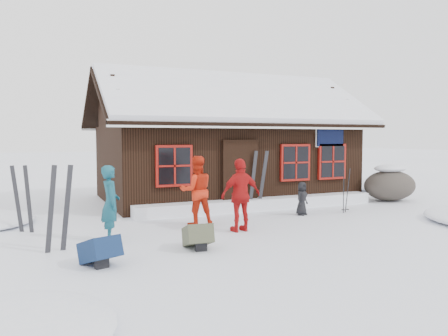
# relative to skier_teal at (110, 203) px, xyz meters

# --- Properties ---
(ground) EXTENTS (120.00, 120.00, 0.00)m
(ground) POSITION_rel_skier_teal_xyz_m (3.21, -0.04, -0.78)
(ground) COLOR white
(ground) RESTS_ON ground
(mountain_hut) EXTENTS (8.90, 6.09, 4.42)m
(mountain_hut) POSITION_rel_skier_teal_xyz_m (4.71, 4.94, 0.80)
(mountain_hut) COLOR black
(mountain_hut) RESTS_ON ground
(snow_drift) EXTENTS (7.60, 0.60, 0.35)m
(snow_drift) POSITION_rel_skier_teal_xyz_m (4.71, 2.21, -0.60)
(snow_drift) COLOR white
(snow_drift) RESTS_ON ground
(snow_mounds) EXTENTS (20.60, 13.20, 0.48)m
(snow_mounds) POSITION_rel_skier_teal_xyz_m (4.86, 1.82, -0.78)
(snow_mounds) COLOR white
(snow_mounds) RESTS_ON ground
(skier_teal) EXTENTS (0.40, 0.58, 1.56)m
(skier_teal) POSITION_rel_skier_teal_xyz_m (0.00, 0.00, 0.00)
(skier_teal) COLOR #124A59
(skier_teal) RESTS_ON ground
(skier_orange_left) EXTENTS (0.86, 0.70, 1.68)m
(skier_orange_left) POSITION_rel_skier_teal_xyz_m (2.19, 0.86, 0.06)
(skier_orange_left) COLOR red
(skier_orange_left) RESTS_ON ground
(skier_orange_right) EXTENTS (0.99, 0.46, 1.65)m
(skier_orange_right) POSITION_rel_skier_teal_xyz_m (2.84, -0.27, 0.05)
(skier_orange_right) COLOR #AF1112
(skier_orange_right) RESTS_ON ground
(skier_crouched) EXTENTS (0.53, 0.47, 0.91)m
(skier_crouched) POSITION_rel_skier_teal_xyz_m (5.28, 0.93, -0.32)
(skier_crouched) COLOR black
(skier_crouched) RESTS_ON ground
(boulder) EXTENTS (1.86, 1.39, 1.09)m
(boulder) POSITION_rel_skier_teal_xyz_m (9.54, 2.05, -0.23)
(boulder) COLOR #463E38
(boulder) RESTS_ON ground
(ski_pair_left) EXTENTS (0.54, 0.12, 1.67)m
(ski_pair_left) POSITION_rel_skier_teal_xyz_m (-1.01, -0.45, 0.01)
(ski_pair_left) COLOR black
(ski_pair_left) RESTS_ON ground
(ski_pair_mid) EXTENTS (0.46, 0.23, 1.56)m
(ski_pair_mid) POSITION_rel_skier_teal_xyz_m (-1.66, 1.63, -0.05)
(ski_pair_mid) COLOR black
(ski_pair_mid) RESTS_ON ground
(ski_pair_right) EXTENTS (0.61, 0.23, 1.79)m
(ski_pair_right) POSITION_rel_skier_teal_xyz_m (4.57, 2.16, 0.07)
(ski_pair_right) COLOR black
(ski_pair_right) RESTS_ON ground
(ski_poles) EXTENTS (0.23, 0.11, 1.30)m
(ski_poles) POSITION_rel_skier_teal_xyz_m (6.66, 0.79, -0.17)
(ski_poles) COLOR black
(ski_poles) RESTS_ON ground
(backpack_blue) EXTENTS (0.68, 0.78, 0.35)m
(backpack_blue) POSITION_rel_skier_teal_xyz_m (-0.46, -1.70, -0.60)
(backpack_blue) COLOR #102245
(backpack_blue) RESTS_ON ground
(backpack_olive) EXTENTS (0.56, 0.70, 0.35)m
(backpack_olive) POSITION_rel_skier_teal_xyz_m (1.40, -1.35, -0.60)
(backpack_olive) COLOR #444733
(backpack_olive) RESTS_ON ground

